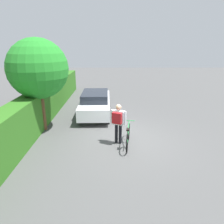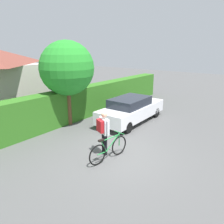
{
  "view_description": "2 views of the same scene",
  "coord_description": "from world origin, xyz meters",
  "px_view_note": "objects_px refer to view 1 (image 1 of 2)",
  "views": [
    {
      "loc": [
        -8.17,
        0.7,
        4.03
      ],
      "look_at": [
        0.35,
        0.65,
        1.18
      ],
      "focal_mm": 32.3,
      "sensor_mm": 36.0,
      "label": 1
    },
    {
      "loc": [
        -6.23,
        -4.5,
        4.02
      ],
      "look_at": [
        0.97,
        1.01,
        1.29
      ],
      "focal_mm": 34.75,
      "sensor_mm": 36.0,
      "label": 2
    }
  ],
  "objects_px": {
    "person_rider": "(118,120)",
    "parked_car_near": "(95,102)",
    "bicycle": "(128,136)",
    "tree_kerbside": "(38,69)"
  },
  "relations": [
    {
      "from": "person_rider",
      "to": "tree_kerbside",
      "type": "distance_m",
      "value": 4.36
    },
    {
      "from": "parked_car_near",
      "to": "bicycle",
      "type": "bearing_deg",
      "value": -158.1
    },
    {
      "from": "parked_car_near",
      "to": "tree_kerbside",
      "type": "height_order",
      "value": "tree_kerbside"
    },
    {
      "from": "bicycle",
      "to": "tree_kerbside",
      "type": "height_order",
      "value": "tree_kerbside"
    },
    {
      "from": "bicycle",
      "to": "tree_kerbside",
      "type": "relative_size",
      "value": 0.42
    },
    {
      "from": "person_rider",
      "to": "tree_kerbside",
      "type": "bearing_deg",
      "value": 67.17
    },
    {
      "from": "bicycle",
      "to": "person_rider",
      "type": "relative_size",
      "value": 1.07
    },
    {
      "from": "person_rider",
      "to": "parked_car_near",
      "type": "bearing_deg",
      "value": 17.59
    },
    {
      "from": "person_rider",
      "to": "bicycle",
      "type": "bearing_deg",
      "value": -116.27
    },
    {
      "from": "parked_car_near",
      "to": "bicycle",
      "type": "height_order",
      "value": "parked_car_near"
    }
  ]
}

